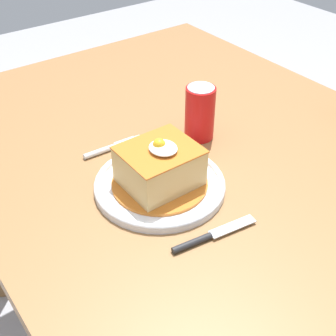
# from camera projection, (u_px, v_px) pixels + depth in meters

# --- Properties ---
(dining_table) EXTENTS (1.34, 0.95, 0.76)m
(dining_table) POSITION_uv_depth(u_px,v_px,m) (204.00, 193.00, 1.04)
(dining_table) COLOR olive
(dining_table) RESTS_ON ground_plane
(main_plate) EXTENTS (0.26, 0.26, 0.02)m
(main_plate) POSITION_uv_depth(u_px,v_px,m) (160.00, 184.00, 0.89)
(main_plate) COLOR white
(main_plate) RESTS_ON dining_table
(sandwich_meal) EXTENTS (0.19, 0.19, 0.10)m
(sandwich_meal) POSITION_uv_depth(u_px,v_px,m) (160.00, 168.00, 0.86)
(sandwich_meal) COLOR #C66B23
(sandwich_meal) RESTS_ON main_plate
(fork) EXTENTS (0.02, 0.14, 0.01)m
(fork) POSITION_uv_depth(u_px,v_px,m) (109.00, 148.00, 0.99)
(fork) COLOR silver
(fork) RESTS_ON dining_table
(knife) EXTENTS (0.04, 0.17, 0.01)m
(knife) POSITION_uv_depth(u_px,v_px,m) (204.00, 238.00, 0.78)
(knife) COLOR #262628
(knife) RESTS_ON dining_table
(soda_can) EXTENTS (0.07, 0.07, 0.12)m
(soda_can) POSITION_uv_depth(u_px,v_px,m) (200.00, 113.00, 1.00)
(soda_can) COLOR red
(soda_can) RESTS_ON dining_table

